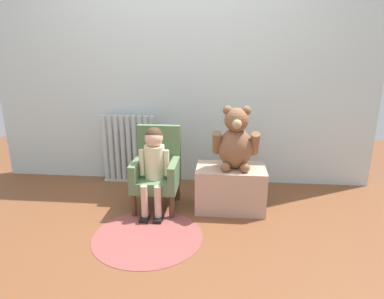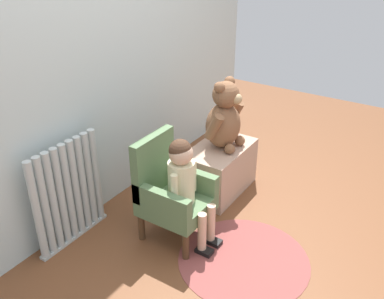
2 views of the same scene
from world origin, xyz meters
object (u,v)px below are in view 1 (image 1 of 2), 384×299
(child_armchair, at_px, (157,170))
(low_bench, at_px, (230,188))
(child_figure, at_px, (154,158))
(floor_rug, at_px, (148,236))
(large_teddy_bear, at_px, (236,141))
(radiator, at_px, (129,150))

(child_armchair, height_order, low_bench, child_armchair)
(child_figure, distance_m, floor_rug, 0.64)
(low_bench, distance_m, large_teddy_bear, 0.42)
(floor_rug, bearing_deg, large_teddy_bear, 38.99)
(low_bench, distance_m, floor_rug, 0.83)
(low_bench, bearing_deg, child_figure, -170.78)
(child_armchair, xyz_separation_m, child_figure, (0.00, -0.11, 0.14))
(radiator, relative_size, child_figure, 0.96)
(radiator, distance_m, floor_rug, 1.19)
(radiator, distance_m, low_bench, 1.16)
(radiator, xyz_separation_m, child_figure, (0.39, -0.63, 0.13))
(child_armchair, height_order, large_teddy_bear, large_teddy_bear)
(child_figure, xyz_separation_m, floor_rug, (0.02, -0.43, -0.47))
(child_armchair, bearing_deg, child_figure, -90.00)
(radiator, bearing_deg, large_teddy_bear, -26.81)
(radiator, distance_m, large_teddy_bear, 1.21)
(child_figure, xyz_separation_m, large_teddy_bear, (0.67, 0.10, 0.13))
(low_bench, relative_size, floor_rug, 0.71)
(child_figure, height_order, low_bench, child_figure)
(floor_rug, bearing_deg, low_bench, 40.80)
(low_bench, height_order, large_teddy_bear, large_teddy_bear)
(child_armchair, xyz_separation_m, low_bench, (0.64, -0.01, -0.14))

